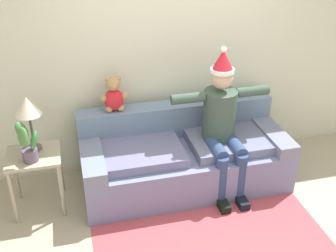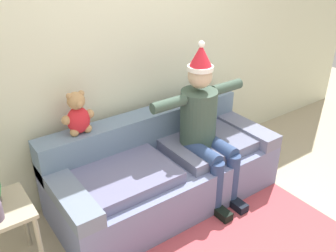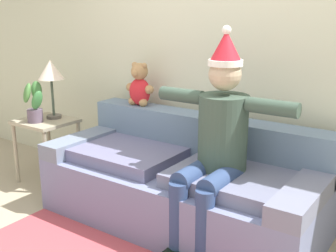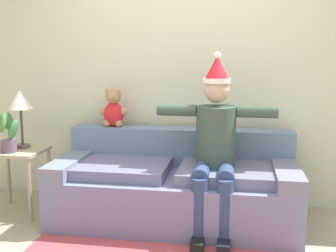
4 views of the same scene
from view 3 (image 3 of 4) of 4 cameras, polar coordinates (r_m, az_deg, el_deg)
The scene contains 7 objects.
back_wall at distance 3.52m, azimuth 7.26°, elevation 11.11°, with size 7.00×0.10×2.70m, color beige.
couch at distance 3.30m, azimuth 2.13°, elevation -7.67°, with size 2.14×0.94×0.79m.
person_seated at distance 2.84m, azimuth 6.54°, elevation -1.91°, with size 1.02×0.77×1.52m.
teddy_bear at distance 3.72m, azimuth -3.88°, elevation 5.41°, with size 0.29×0.17×0.38m.
side_table at distance 4.14m, azimuth -16.18°, elevation -0.64°, with size 0.50×0.46×0.61m.
table_lamp at distance 4.08m, azimuth -15.60°, elevation 6.99°, with size 0.24×0.24×0.55m.
potted_plant at distance 4.03m, azimuth -17.67°, elevation 2.94°, with size 0.24×0.26×0.38m.
Camera 3 is at (1.63, -1.56, 1.61)m, focal length 44.98 mm.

